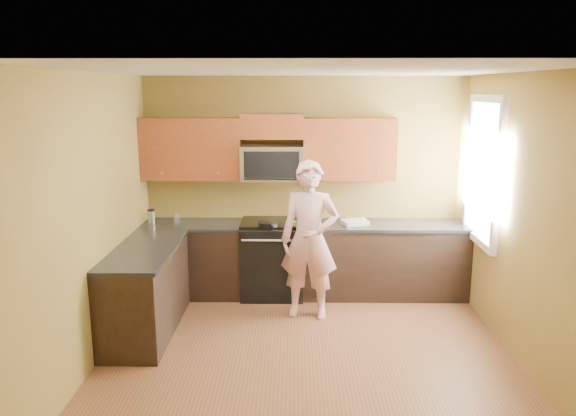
{
  "coord_description": "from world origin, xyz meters",
  "views": [
    {
      "loc": [
        -0.12,
        -4.92,
        2.55
      ],
      "look_at": [
        -0.2,
        1.3,
        1.2
      ],
      "focal_mm": 34.51,
      "sensor_mm": 36.0,
      "label": 1
    }
  ],
  "objects_px": {
    "frying_pan": "(268,226)",
    "travel_mug": "(152,224)",
    "microwave": "(272,180)",
    "stove": "(272,258)",
    "butter_tub": "(297,227)",
    "woman": "(309,240)"
  },
  "relations": [
    {
      "from": "microwave",
      "to": "travel_mug",
      "type": "bearing_deg",
      "value": -173.85
    },
    {
      "from": "microwave",
      "to": "frying_pan",
      "type": "relative_size",
      "value": 1.85
    },
    {
      "from": "travel_mug",
      "to": "butter_tub",
      "type": "bearing_deg",
      "value": -4.59
    },
    {
      "from": "stove",
      "to": "woman",
      "type": "distance_m",
      "value": 0.89
    },
    {
      "from": "microwave",
      "to": "frying_pan",
      "type": "height_order",
      "value": "microwave"
    },
    {
      "from": "microwave",
      "to": "travel_mug",
      "type": "relative_size",
      "value": 4.09
    },
    {
      "from": "microwave",
      "to": "butter_tub",
      "type": "distance_m",
      "value": 0.68
    },
    {
      "from": "butter_tub",
      "to": "travel_mug",
      "type": "height_order",
      "value": "travel_mug"
    },
    {
      "from": "woman",
      "to": "butter_tub",
      "type": "bearing_deg",
      "value": 115.48
    },
    {
      "from": "butter_tub",
      "to": "travel_mug",
      "type": "relative_size",
      "value": 0.64
    },
    {
      "from": "travel_mug",
      "to": "frying_pan",
      "type": "bearing_deg",
      "value": -8.06
    },
    {
      "from": "stove",
      "to": "frying_pan",
      "type": "height_order",
      "value": "frying_pan"
    },
    {
      "from": "stove",
      "to": "butter_tub",
      "type": "height_order",
      "value": "butter_tub"
    },
    {
      "from": "woman",
      "to": "butter_tub",
      "type": "height_order",
      "value": "woman"
    },
    {
      "from": "woman",
      "to": "butter_tub",
      "type": "xyz_separation_m",
      "value": [
        -0.14,
        0.47,
        0.03
      ]
    },
    {
      "from": "butter_tub",
      "to": "travel_mug",
      "type": "bearing_deg",
      "value": 175.41
    },
    {
      "from": "woman",
      "to": "frying_pan",
      "type": "distance_m",
      "value": 0.63
    },
    {
      "from": "stove",
      "to": "microwave",
      "type": "xyz_separation_m",
      "value": [
        0.0,
        0.12,
        0.97
      ]
    },
    {
      "from": "microwave",
      "to": "butter_tub",
      "type": "xyz_separation_m",
      "value": [
        0.31,
        -0.3,
        -0.53
      ]
    },
    {
      "from": "frying_pan",
      "to": "travel_mug",
      "type": "relative_size",
      "value": 2.21
    },
    {
      "from": "woman",
      "to": "microwave",
      "type": "bearing_deg",
      "value": 129.01
    },
    {
      "from": "woman",
      "to": "stove",
      "type": "bearing_deg",
      "value": 133.59
    }
  ]
}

